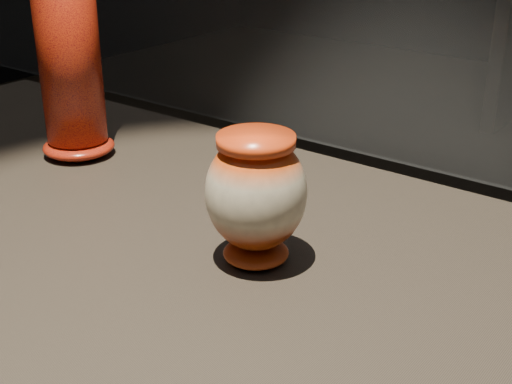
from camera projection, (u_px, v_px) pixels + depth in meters
main_vase at (256, 194)px, 0.86m from camera, size 0.16×0.16×0.17m
tall_vase at (68, 47)px, 1.17m from camera, size 0.15×0.15×0.39m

